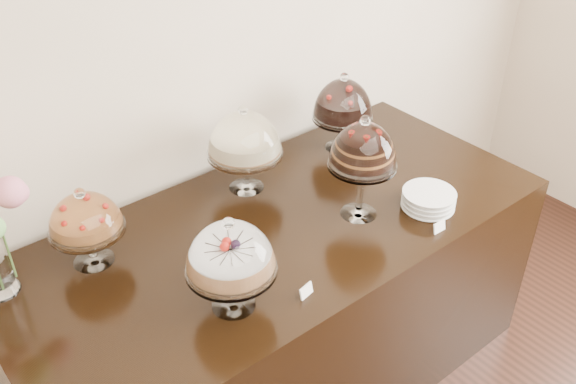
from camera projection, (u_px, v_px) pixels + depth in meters
wall_back at (154, 49)px, 2.45m from camera, size 5.00×0.04×3.00m
display_counter at (281, 307)px, 2.78m from camera, size 2.20×1.00×0.90m
cake_stand_sugar_sponge at (230, 253)px, 2.03m from camera, size 0.30×0.30×0.36m
cake_stand_choco_layer at (363, 149)px, 2.42m from camera, size 0.27×0.27×0.44m
cake_stand_cheesecake at (244, 138)px, 2.61m from camera, size 0.32×0.32×0.39m
cake_stand_dark_choco at (343, 103)px, 2.89m from camera, size 0.28×0.28×0.38m
cake_stand_fruit_tart at (85, 218)px, 2.24m from camera, size 0.27×0.27×0.32m
plate_stack at (428, 200)px, 2.60m from camera, size 0.21×0.21×0.07m
price_card_left at (306, 291)px, 2.18m from camera, size 0.06×0.03×0.04m
price_card_right at (439, 227)px, 2.48m from camera, size 0.06×0.02×0.04m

